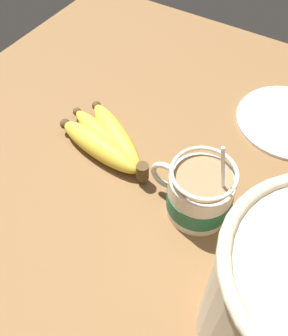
{
  "coord_description": "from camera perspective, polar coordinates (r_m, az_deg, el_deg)",
  "views": [
    {
      "loc": [
        -14.19,
        30.59,
        52.07
      ],
      "look_at": [
        4.54,
        0.18,
        6.74
      ],
      "focal_mm": 40.0,
      "sensor_mm": 36.0,
      "label": 1
    }
  ],
  "objects": [
    {
      "name": "banana_bunch",
      "position": [
        0.65,
        -5.7,
        4.11
      ],
      "size": [
        19.9,
        13.02,
        4.32
      ],
      "color": "#4C381E",
      "rests_on": "table"
    },
    {
      "name": "table",
      "position": [
        0.61,
        3.74,
        -4.84
      ],
      "size": [
        101.64,
        101.64,
        2.54
      ],
      "color": "brown",
      "rests_on": "ground"
    },
    {
      "name": "coffee_mug",
      "position": [
        0.55,
        8.28,
        -4.09
      ],
      "size": [
        13.21,
        9.71,
        15.49
      ],
      "color": "beige",
      "rests_on": "table"
    }
  ]
}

